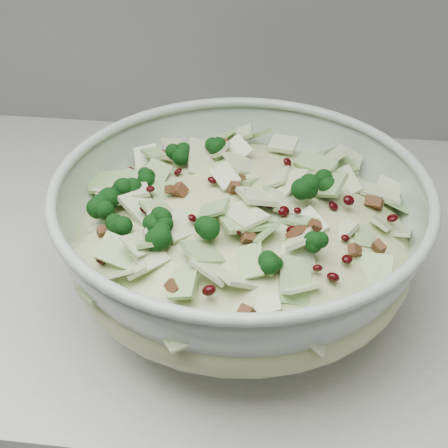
# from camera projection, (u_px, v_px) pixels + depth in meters

# --- Properties ---
(counter) EXTENTS (3.60, 0.60, 0.90)m
(counter) POSITION_uv_depth(u_px,v_px,m) (164.00, 446.00, 1.03)
(counter) COLOR silver
(counter) RESTS_ON floor
(mixing_bowl) EXTENTS (0.44, 0.44, 0.15)m
(mixing_bowl) POSITION_uv_depth(u_px,v_px,m) (241.00, 239.00, 0.62)
(mixing_bowl) COLOR #AABBAA
(mixing_bowl) RESTS_ON counter
(salad) EXTENTS (0.43, 0.43, 0.15)m
(salad) POSITION_uv_depth(u_px,v_px,m) (241.00, 220.00, 0.61)
(salad) COLOR #BFCE8D
(salad) RESTS_ON mixing_bowl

